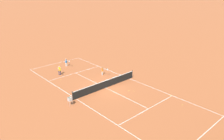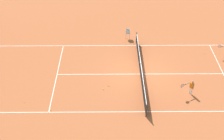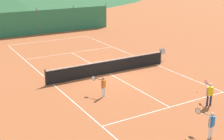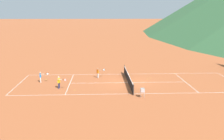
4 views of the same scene
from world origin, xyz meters
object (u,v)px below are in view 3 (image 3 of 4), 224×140
(tennis_ball_service_box, at_px, (27,59))
(tennis_ball_alley_right, at_px, (69,66))
(player_near_baseline, at_px, (210,92))
(player_far_baseline, at_px, (211,123))
(tennis_ball_by_net_left, at_px, (186,139))
(tennis_net, at_px, (109,67))
(ball_hopper, at_px, (162,52))
(tennis_ball_alley_left, at_px, (30,52))
(player_far_service, at_px, (103,85))
(tennis_ball_far_corner, at_px, (197,92))
(tennis_ball_by_net_right, at_px, (76,67))

(tennis_ball_service_box, height_order, tennis_ball_alley_right, same)
(player_near_baseline, height_order, player_far_baseline, player_near_baseline)
(player_near_baseline, relative_size, tennis_ball_by_net_left, 19.06)
(tennis_net, distance_m, ball_hopper, 5.35)
(player_far_baseline, relative_size, tennis_ball_alley_left, 18.16)
(player_far_service, height_order, tennis_ball_far_corner, player_far_service)
(tennis_net, relative_size, tennis_ball_alley_right, 139.09)
(tennis_net, bearing_deg, tennis_ball_far_corner, -63.69)
(ball_hopper, bearing_deg, tennis_ball_alley_left, 138.14)
(tennis_ball_alley_left, distance_m, tennis_ball_far_corner, 15.06)
(tennis_ball_service_box, relative_size, tennis_ball_far_corner, 1.00)
(tennis_net, height_order, tennis_ball_by_net_right, tennis_net)
(player_far_baseline, distance_m, tennis_ball_alley_left, 18.07)
(tennis_net, xyz_separation_m, tennis_ball_by_net_right, (-1.43, 2.41, -0.47))
(player_near_baseline, relative_size, tennis_ball_alley_right, 19.06)
(tennis_ball_alley_left, xyz_separation_m, tennis_ball_alley_right, (1.29, -5.42, 0.00))
(ball_hopper, bearing_deg, tennis_net, -172.11)
(tennis_ball_by_net_right, relative_size, tennis_ball_far_corner, 1.00)
(tennis_ball_service_box, relative_size, tennis_ball_by_net_left, 1.00)
(player_far_baseline, relative_size, tennis_ball_service_box, 18.16)
(player_far_baseline, bearing_deg, tennis_ball_alley_right, 95.71)
(tennis_ball_by_net_right, height_order, tennis_ball_alley_right, same)
(player_far_service, bearing_deg, tennis_ball_by_net_right, 81.15)
(tennis_ball_far_corner, bearing_deg, ball_hopper, 68.38)
(tennis_ball_by_net_left, relative_size, ball_hopper, 0.07)
(player_near_baseline, xyz_separation_m, tennis_ball_by_net_right, (-3.38, 9.66, -0.70))
(tennis_ball_far_corner, bearing_deg, player_near_baseline, -117.11)
(tennis_ball_by_net_left, xyz_separation_m, ball_hopper, (6.86, 9.99, 0.63))
(tennis_ball_far_corner, distance_m, tennis_ball_alley_right, 9.62)
(player_near_baseline, bearing_deg, tennis_net, 105.07)
(player_far_service, bearing_deg, tennis_ball_far_corner, -24.31)
(tennis_ball_alley_right, bearing_deg, player_far_baseline, -84.29)
(player_far_service, xyz_separation_m, tennis_ball_service_box, (-1.62, 9.61, -0.65))
(player_near_baseline, distance_m, tennis_ball_by_net_left, 4.11)
(player_far_baseline, xyz_separation_m, tennis_ball_alley_right, (-1.25, 12.46, -0.67))
(player_near_baseline, bearing_deg, player_far_service, 137.43)
(tennis_ball_alley_left, bearing_deg, tennis_ball_alley_right, -76.63)
(tennis_net, relative_size, player_far_service, 7.83)
(tennis_ball_far_corner, relative_size, tennis_ball_alley_right, 1.00)
(player_far_baseline, xyz_separation_m, tennis_ball_by_net_left, (-1.00, 0.37, -0.67))
(player_far_baseline, xyz_separation_m, tennis_ball_by_net_right, (-0.87, 12.04, -0.67))
(tennis_ball_alley_left, bearing_deg, player_far_service, -86.22)
(tennis_ball_by_net_right, distance_m, tennis_ball_alley_right, 0.56)
(player_far_baseline, bearing_deg, player_near_baseline, 43.57)
(tennis_ball_service_box, distance_m, tennis_ball_alley_right, 4.07)
(tennis_net, height_order, player_far_baseline, player_far_baseline)
(tennis_net, bearing_deg, tennis_ball_alley_right, 122.48)
(tennis_net, xyz_separation_m, tennis_ball_alley_right, (-1.80, 2.83, -0.47))
(tennis_ball_service_box, bearing_deg, player_near_baseline, -66.49)
(tennis_ball_by_net_left, distance_m, ball_hopper, 12.14)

